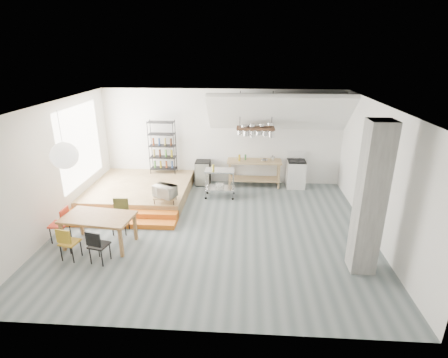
# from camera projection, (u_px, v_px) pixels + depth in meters

# --- Properties ---
(floor) EXTENTS (8.00, 8.00, 0.00)m
(floor) POSITION_uv_depth(u_px,v_px,m) (213.00, 229.00, 9.09)
(floor) COLOR #556163
(floor) RESTS_ON ground
(wall_back) EXTENTS (8.00, 0.04, 3.20)m
(wall_back) POSITION_uv_depth(u_px,v_px,m) (222.00, 137.00, 11.80)
(wall_back) COLOR silver
(wall_back) RESTS_ON ground
(wall_left) EXTENTS (0.04, 7.00, 3.20)m
(wall_left) POSITION_uv_depth(u_px,v_px,m) (54.00, 168.00, 8.77)
(wall_left) COLOR silver
(wall_left) RESTS_ON ground
(wall_right) EXTENTS (0.04, 7.00, 3.20)m
(wall_right) POSITION_uv_depth(u_px,v_px,m) (380.00, 175.00, 8.29)
(wall_right) COLOR silver
(wall_right) RESTS_ON ground
(ceiling) EXTENTS (8.00, 7.00, 0.02)m
(ceiling) POSITION_uv_depth(u_px,v_px,m) (211.00, 105.00, 7.97)
(ceiling) COLOR white
(ceiling) RESTS_ON wall_back
(slope_ceiling) EXTENTS (4.40, 1.44, 1.32)m
(slope_ceiling) POSITION_uv_depth(u_px,v_px,m) (279.00, 113.00, 10.80)
(slope_ceiling) COLOR white
(slope_ceiling) RESTS_ON wall_back
(window_pane) EXTENTS (0.02, 2.50, 2.20)m
(window_pane) POSITION_uv_depth(u_px,v_px,m) (81.00, 145.00, 10.10)
(window_pane) COLOR white
(window_pane) RESTS_ON wall_left
(platform) EXTENTS (3.00, 3.00, 0.40)m
(platform) POSITION_uv_depth(u_px,v_px,m) (140.00, 191.00, 11.04)
(platform) COLOR olive
(platform) RESTS_ON ground
(step_lower) EXTENTS (3.00, 0.35, 0.13)m
(step_lower) POSITION_uv_depth(u_px,v_px,m) (120.00, 223.00, 9.27)
(step_lower) COLOR orange
(step_lower) RESTS_ON ground
(step_upper) EXTENTS (3.00, 0.35, 0.27)m
(step_upper) POSITION_uv_depth(u_px,v_px,m) (124.00, 215.00, 9.57)
(step_upper) COLOR orange
(step_upper) RESTS_ON ground
(concrete_column) EXTENTS (0.50, 0.50, 3.20)m
(concrete_column) POSITION_uv_depth(u_px,v_px,m) (370.00, 200.00, 6.93)
(concrete_column) COLOR slate
(concrete_column) RESTS_ON ground
(kitchen_counter) EXTENTS (1.80, 0.60, 0.91)m
(kitchen_counter) POSITION_uv_depth(u_px,v_px,m) (254.00, 168.00, 11.75)
(kitchen_counter) COLOR olive
(kitchen_counter) RESTS_ON ground
(stove) EXTENTS (0.60, 0.60, 1.18)m
(stove) POSITION_uv_depth(u_px,v_px,m) (296.00, 173.00, 11.72)
(stove) COLOR white
(stove) RESTS_ON ground
(pot_rack) EXTENTS (1.20, 0.50, 1.43)m
(pot_rack) POSITION_uv_depth(u_px,v_px,m) (256.00, 131.00, 11.06)
(pot_rack) COLOR #392317
(pot_rack) RESTS_ON ceiling
(wire_shelving) EXTENTS (0.88, 0.38, 1.80)m
(wire_shelving) POSITION_uv_depth(u_px,v_px,m) (162.00, 146.00, 11.74)
(wire_shelving) COLOR black
(wire_shelving) RESTS_ON platform
(microwave_shelf) EXTENTS (0.60, 0.40, 0.16)m
(microwave_shelf) POSITION_uv_depth(u_px,v_px,m) (165.00, 197.00, 9.69)
(microwave_shelf) COLOR olive
(microwave_shelf) RESTS_ON platform
(paper_lantern) EXTENTS (0.60, 0.60, 0.60)m
(paper_lantern) POSITION_uv_depth(u_px,v_px,m) (64.00, 156.00, 7.71)
(paper_lantern) COLOR white
(paper_lantern) RESTS_ON ceiling
(dining_table) EXTENTS (1.70, 1.08, 0.76)m
(dining_table) POSITION_uv_depth(u_px,v_px,m) (98.00, 219.00, 8.14)
(dining_table) COLOR brown
(dining_table) RESTS_ON ground
(chair_mustard) EXTENTS (0.43, 0.43, 0.80)m
(chair_mustard) POSITION_uv_depth(u_px,v_px,m) (67.00, 241.00, 7.61)
(chair_mustard) COLOR #B98E1F
(chair_mustard) RESTS_ON ground
(chair_black) EXTENTS (0.45, 0.45, 0.81)m
(chair_black) POSITION_uv_depth(u_px,v_px,m) (97.00, 244.00, 7.49)
(chair_black) COLOR black
(chair_black) RESTS_ON ground
(chair_olive) EXTENTS (0.42, 0.42, 0.87)m
(chair_olive) POSITION_uv_depth(u_px,v_px,m) (120.00, 213.00, 8.83)
(chair_olive) COLOR brown
(chair_olive) RESTS_ON ground
(chair_red) EXTENTS (0.40, 0.40, 0.87)m
(chair_red) POSITION_uv_depth(u_px,v_px,m) (62.00, 222.00, 8.37)
(chair_red) COLOR red
(chair_red) RESTS_ON ground
(rolling_cart) EXTENTS (0.93, 0.52, 0.91)m
(rolling_cart) POSITION_uv_depth(u_px,v_px,m) (220.00, 180.00, 10.87)
(rolling_cart) COLOR silver
(rolling_cart) RESTS_ON ground
(mini_fridge) EXTENTS (0.49, 0.49, 0.84)m
(mini_fridge) POSITION_uv_depth(u_px,v_px,m) (203.00, 173.00, 11.97)
(mini_fridge) COLOR black
(mini_fridge) RESTS_ON ground
(microwave) EXTENTS (0.71, 0.61, 0.33)m
(microwave) POSITION_uv_depth(u_px,v_px,m) (165.00, 191.00, 9.62)
(microwave) COLOR beige
(microwave) RESTS_ON microwave_shelf
(bowl) EXTENTS (0.25, 0.25, 0.05)m
(bowl) POSITION_uv_depth(u_px,v_px,m) (264.00, 160.00, 11.57)
(bowl) COLOR silver
(bowl) RESTS_ON kitchen_counter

